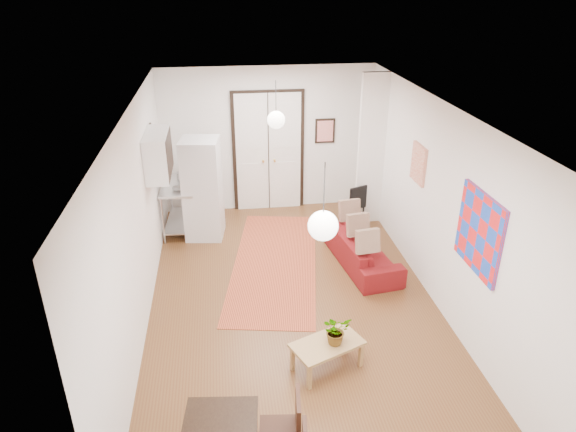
{
  "coord_description": "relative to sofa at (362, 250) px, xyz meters",
  "views": [
    {
      "loc": [
        -0.93,
        -6.36,
        4.46
      ],
      "look_at": [
        -0.02,
        0.35,
        1.25
      ],
      "focal_mm": 32.0,
      "sensor_mm": 36.0,
      "label": 1
    }
  ],
  "objects": [
    {
      "name": "floor",
      "position": [
        -1.31,
        -0.92,
        -0.27
      ],
      "size": [
        7.0,
        7.0,
        0.0
      ],
      "primitive_type": "plane",
      "color": "brown",
      "rests_on": "ground"
    },
    {
      "name": "ceiling",
      "position": [
        -1.31,
        -0.92,
        2.63
      ],
      "size": [
        4.2,
        7.0,
        0.02
      ],
      "primitive_type": "cube",
      "color": "white",
      "rests_on": "wall_back"
    },
    {
      "name": "wall_back",
      "position": [
        -1.31,
        2.58,
        1.18
      ],
      "size": [
        4.2,
        0.02,
        2.9
      ],
      "primitive_type": "cube",
      "color": "white",
      "rests_on": "floor"
    },
    {
      "name": "wall_front",
      "position": [
        -1.31,
        -4.42,
        1.18
      ],
      "size": [
        4.2,
        0.02,
        2.9
      ],
      "primitive_type": "cube",
      "color": "white",
      "rests_on": "floor"
    },
    {
      "name": "wall_left",
      "position": [
        -3.41,
        -0.92,
        1.18
      ],
      "size": [
        0.02,
        7.0,
        2.9
      ],
      "primitive_type": "cube",
      "color": "white",
      "rests_on": "floor"
    },
    {
      "name": "wall_right",
      "position": [
        0.79,
        -0.92,
        1.18
      ],
      "size": [
        0.02,
        7.0,
        2.9
      ],
      "primitive_type": "cube",
      "color": "white",
      "rests_on": "floor"
    },
    {
      "name": "double_doors",
      "position": [
        -1.31,
        2.54,
        0.93
      ],
      "size": [
        1.44,
        0.06,
        2.5
      ],
      "primitive_type": "cube",
      "color": "white",
      "rests_on": "wall_back"
    },
    {
      "name": "stub_partition",
      "position": [
        0.54,
        1.63,
        1.18
      ],
      "size": [
        0.5,
        0.1,
        2.9
      ],
      "primitive_type": "cube",
      "color": "white",
      "rests_on": "floor"
    },
    {
      "name": "wall_cabinet",
      "position": [
        -3.23,
        0.58,
        1.63
      ],
      "size": [
        0.35,
        1.0,
        0.7
      ],
      "primitive_type": "cube",
      "color": "white",
      "rests_on": "wall_left"
    },
    {
      "name": "painting_popart",
      "position": [
        0.77,
        -2.17,
        1.38
      ],
      "size": [
        0.05,
        1.0,
        1.0
      ],
      "primitive_type": "cube",
      "color": "red",
      "rests_on": "wall_right"
    },
    {
      "name": "painting_abstract",
      "position": [
        0.77,
        -0.12,
        1.53
      ],
      "size": [
        0.05,
        0.5,
        0.6
      ],
      "primitive_type": "cube",
      "color": "#EEE2C6",
      "rests_on": "wall_right"
    },
    {
      "name": "poster_back",
      "position": [
        -0.16,
        2.55,
        1.33
      ],
      "size": [
        0.4,
        0.03,
        0.5
      ],
      "primitive_type": "cube",
      "color": "red",
      "rests_on": "wall_back"
    },
    {
      "name": "print_left",
      "position": [
        -3.38,
        1.08,
        1.68
      ],
      "size": [
        0.03,
        0.44,
        0.54
      ],
      "primitive_type": "cube",
      "color": "#9B6340",
      "rests_on": "wall_left"
    },
    {
      "name": "pendant_back",
      "position": [
        -1.31,
        1.08,
        1.98
      ],
      "size": [
        0.3,
        0.3,
        0.8
      ],
      "color": "white",
      "rests_on": "ceiling"
    },
    {
      "name": "pendant_front",
      "position": [
        -1.31,
        -2.92,
        1.98
      ],
      "size": [
        0.3,
        0.3,
        0.8
      ],
      "color": "white",
      "rests_on": "ceiling"
    },
    {
      "name": "kilim_rug",
      "position": [
        -1.45,
        0.23,
        -0.26
      ],
      "size": [
        2.0,
        3.84,
        0.01
      ],
      "primitive_type": "cube",
      "rotation": [
        0.0,
        0.0,
        -0.18
      ],
      "color": "#C75731",
      "rests_on": "floor"
    },
    {
      "name": "sofa",
      "position": [
        0.0,
        0.0,
        0.0
      ],
      "size": [
        0.97,
        1.92,
        0.54
      ],
      "primitive_type": "imported",
      "rotation": [
        0.0,
        0.0,
        1.71
      ],
      "color": "maroon",
      "rests_on": "floor"
    },
    {
      "name": "coffee_table",
      "position": [
        -1.1,
        -2.4,
        0.06
      ],
      "size": [
        0.98,
        0.78,
        0.38
      ],
      "rotation": [
        0.0,
        0.0,
        0.4
      ],
      "color": "#A98650",
      "rests_on": "floor"
    },
    {
      "name": "potted_plant",
      "position": [
        -1.0,
        -2.4,
        0.3
      ],
      "size": [
        0.4,
        0.42,
        0.37
      ],
      "primitive_type": "imported",
      "rotation": [
        0.0,
        0.0,
        0.4
      ],
      "color": "#416E31",
      "rests_on": "coffee_table"
    },
    {
      "name": "kitchen_counter",
      "position": [
        -3.06,
        1.75,
        0.34
      ],
      "size": [
        0.68,
        1.25,
        0.93
      ],
      "rotation": [
        0.0,
        0.0,
        -0.06
      ],
      "color": "#BBBEC0",
      "rests_on": "floor"
    },
    {
      "name": "bowl",
      "position": [
        -3.06,
        1.45,
        0.69
      ],
      "size": [
        0.23,
        0.23,
        0.05
      ],
      "primitive_type": "imported",
      "rotation": [
        0.0,
        0.0,
        -0.06
      ],
      "color": "white",
      "rests_on": "kitchen_counter"
    },
    {
      "name": "soap_bottle",
      "position": [
        -3.06,
        2.0,
        0.76
      ],
      "size": [
        0.09,
        0.09,
        0.19
      ],
      "primitive_type": "imported",
      "rotation": [
        0.0,
        0.0,
        -0.06
      ],
      "color": "teal",
      "rests_on": "kitchen_counter"
    },
    {
      "name": "fridge",
      "position": [
        -2.62,
        1.43,
        0.66
      ],
      "size": [
        0.74,
        0.74,
        1.86
      ],
      "primitive_type": "cube",
      "rotation": [
        0.0,
        0.0,
        -0.14
      ],
      "color": "silver",
      "rests_on": "floor"
    },
    {
      "name": "dining_chair_near",
      "position": [
        -1.83,
        -3.58,
        0.21
      ],
      "size": [
        0.44,
        0.58,
        0.83
      ],
      "rotation": [
        0.0,
        0.0,
        -1.68
      ],
      "color": "#3A1D12",
      "rests_on": "floor"
    },
    {
      "name": "black_side_chair",
      "position": [
        0.21,
        1.62,
        0.22
      ],
      "size": [
        0.5,
        0.51,
        0.84
      ],
      "rotation": [
        0.0,
        0.0,
        3.54
      ],
      "color": "black",
      "rests_on": "floor"
    }
  ]
}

